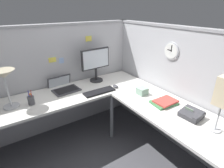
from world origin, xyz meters
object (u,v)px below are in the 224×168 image
object	(u,v)px
pen_cup	(31,100)
office_phone	(192,115)
keyboard	(99,92)
computer_mouse	(115,86)
book_stack	(165,102)
wall_clock	(171,51)
monitor	(96,62)
laptop	(63,87)
tissue_box	(142,91)
desk_lamp_dome	(4,77)

from	to	relation	value
pen_cup	office_phone	size ratio (longest dim) A/B	0.83
keyboard	computer_mouse	size ratio (longest dim) A/B	4.13
book_stack	wall_clock	distance (m)	0.65
keyboard	pen_cup	xyz separation A→B (m)	(-0.82, 0.17, 0.04)
computer_mouse	book_stack	distance (m)	0.73
computer_mouse	book_stack	world-z (taller)	book_stack
monitor	wall_clock	size ratio (longest dim) A/B	2.27
monitor	pen_cup	world-z (taller)	monitor
laptop	keyboard	size ratio (longest dim) A/B	0.95
office_phone	wall_clock	distance (m)	0.83
pen_cup	tissue_box	size ratio (longest dim) A/B	1.50
computer_mouse	book_stack	bearing A→B (deg)	-72.59
keyboard	desk_lamp_dome	bearing A→B (deg)	167.56
keyboard	wall_clock	distance (m)	1.06
wall_clock	keyboard	bearing A→B (deg)	149.72
book_stack	tissue_box	bearing A→B (deg)	98.53
computer_mouse	wall_clock	size ratio (longest dim) A/B	0.47
laptop	keyboard	bearing A→B (deg)	-47.25
laptop	book_stack	xyz separation A→B (m)	(0.85, -1.08, -0.00)
monitor	laptop	distance (m)	0.59
office_phone	monitor	bearing A→B (deg)	103.19
monitor	keyboard	xyz separation A→B (m)	(-0.17, -0.38, -0.28)
laptop	tissue_box	distance (m)	1.09
desk_lamp_dome	pen_cup	bearing A→B (deg)	-16.82
pen_cup	wall_clock	distance (m)	1.80
keyboard	tissue_box	bearing A→B (deg)	-38.68
keyboard	office_phone	bearing A→B (deg)	-64.15
laptop	pen_cup	xyz separation A→B (m)	(-0.46, -0.22, 0.03)
computer_mouse	desk_lamp_dome	bearing A→B (deg)	170.30
tissue_box	wall_clock	bearing A→B (deg)	-16.65
desk_lamp_dome	monitor	bearing A→B (deg)	7.00
pen_cup	office_phone	bearing A→B (deg)	-42.59
desk_lamp_dome	pen_cup	distance (m)	0.38
computer_mouse	wall_clock	xyz separation A→B (m)	(0.52, -0.47, 0.53)
book_stack	tissue_box	distance (m)	0.34
monitor	keyboard	world-z (taller)	monitor
keyboard	pen_cup	size ratio (longest dim) A/B	2.39
pen_cup	book_stack	size ratio (longest dim) A/B	0.59
office_phone	tissue_box	xyz separation A→B (m)	(-0.06, 0.69, 0.01)
laptop	office_phone	size ratio (longest dim) A/B	1.89
tissue_box	pen_cup	bearing A→B (deg)	157.34
tissue_box	wall_clock	size ratio (longest dim) A/B	0.55
desk_lamp_dome	tissue_box	distance (m)	1.61
wall_clock	computer_mouse	bearing A→B (deg)	137.73
monitor	book_stack	xyz separation A→B (m)	(0.32, -1.07, -0.27)
pen_cup	wall_clock	size ratio (longest dim) A/B	0.82
monitor	computer_mouse	xyz separation A→B (m)	(0.10, -0.37, -0.28)
book_stack	laptop	bearing A→B (deg)	128.19
book_stack	tissue_box	xyz separation A→B (m)	(-0.05, 0.33, 0.02)
computer_mouse	desk_lamp_dome	size ratio (longest dim) A/B	0.23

